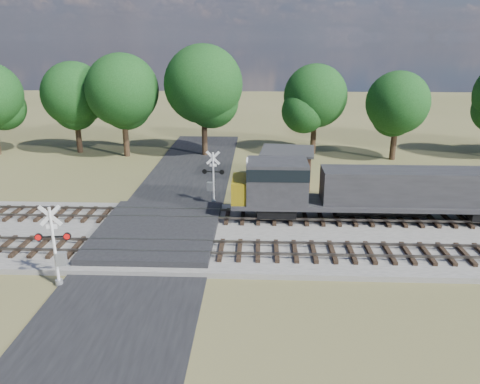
{
  "coord_description": "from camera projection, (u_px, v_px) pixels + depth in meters",
  "views": [
    {
      "loc": [
        5.96,
        -24.97,
        11.32
      ],
      "look_at": [
        4.86,
        2.0,
        2.38
      ],
      "focal_mm": 35.0,
      "sensor_mm": 36.0,
      "label": 1
    }
  ],
  "objects": [
    {
      "name": "track_far",
      "position": [
        214.0,
        216.0,
        30.07
      ],
      "size": [
        140.0,
        2.6,
        0.33
      ],
      "color": "black",
      "rests_on": "ballast_bed"
    },
    {
      "name": "ground",
      "position": [
        156.0,
        240.0,
        27.47
      ],
      "size": [
        160.0,
        160.0,
        0.0
      ],
      "primitive_type": "plane",
      "color": "brown",
      "rests_on": "ground"
    },
    {
      "name": "ballast_bed",
      "position": [
        326.0,
        237.0,
        27.51
      ],
      "size": [
        140.0,
        10.0,
        0.3
      ],
      "primitive_type": "cube",
      "color": "gray",
      "rests_on": "ground"
    },
    {
      "name": "crossing_signal_far",
      "position": [
        212.0,
        182.0,
        32.86
      ],
      "size": [
        1.58,
        0.35,
        3.91
      ],
      "rotation": [
        0.0,
        0.0,
        3.05
      ],
      "color": "silver",
      "rests_on": "ground"
    },
    {
      "name": "equipment_shed",
      "position": [
        287.0,
        167.0,
        37.58
      ],
      "size": [
        4.57,
        4.57,
        2.83
      ],
      "rotation": [
        0.0,
        0.0,
        -0.11
      ],
      "color": "#3F261B",
      "rests_on": "ground"
    },
    {
      "name": "track_near",
      "position": [
        205.0,
        249.0,
        25.32
      ],
      "size": [
        140.0,
        2.6,
        0.33
      ],
      "color": "black",
      "rests_on": "ballast_bed"
    },
    {
      "name": "treeline",
      "position": [
        253.0,
        89.0,
        44.72
      ],
      "size": [
        78.46,
        11.51,
        11.81
      ],
      "color": "black",
      "rests_on": "ground"
    },
    {
      "name": "crossing_signal_near",
      "position": [
        57.0,
        253.0,
        21.94
      ],
      "size": [
        1.65,
        0.38,
        4.11
      ],
      "rotation": [
        0.0,
        0.0,
        0.12
      ],
      "color": "silver",
      "rests_on": "ground"
    },
    {
      "name": "crossing_panel",
      "position": [
        158.0,
        232.0,
        27.85
      ],
      "size": [
        7.0,
        9.0,
        0.62
      ],
      "primitive_type": "cube",
      "color": "#262628",
      "rests_on": "ground"
    },
    {
      "name": "road",
      "position": [
        156.0,
        239.0,
        27.46
      ],
      "size": [
        7.0,
        60.0,
        0.08
      ],
      "primitive_type": "cube",
      "color": "black",
      "rests_on": "ground"
    }
  ]
}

